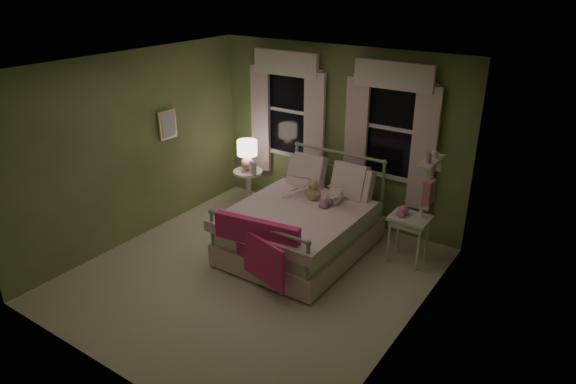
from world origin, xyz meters
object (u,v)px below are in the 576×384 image
Objects in this scene: table_lamp at (247,152)px; nightstand_right at (410,224)px; bed at (303,225)px; child_right at (338,183)px; teddy_bear at (313,191)px; nightstand_left at (248,184)px; child_left at (302,173)px.

table_lamp is 2.75m from nightstand_right.
bed is 4.25× the size of table_lamp.
nightstand_right is (1.28, 0.54, 0.17)m from bed.
teddy_bear is at bearing 39.30° from child_right.
teddy_bear is (0.00, 0.26, 0.41)m from bed.
table_lamp reaches higher than nightstand_right.
table_lamp is at bearing 177.65° from nightstand_right.
child_right is 0.35m from teddy_bear.
nightstand_left is 1.36× the size of table_lamp.
bed is 1.58m from nightstand_left.
teddy_bear is at bearing 163.15° from child_left.
child_left is at bearing 9.80° from child_right.
child_left reaches higher than teddy_bear.
table_lamp is 0.75× the size of nightstand_right.
child_right is 1.12× the size of nightstand_right.
nightstand_left is (-1.44, 0.65, 0.03)m from bed.
child_left is 1.16× the size of nightstand_right.
child_left is at bearing 150.50° from teddy_bear.
nightstand_left and nightstand_right have the same top height.
nightstand_right is at bearing 22.92° from bed.
teddy_bear is 1.50m from table_lamp.
nightstand_left is at bearing 2.10° from child_right.
nightstand_left is at bearing 1.31° from child_left.
bed is 2.84× the size of child_right.
bed is 0.74m from child_right.
nightstand_right is at bearing -2.35° from table_lamp.
child_right is 1.81m from nightstand_left.
child_left reaches higher than child_right.
child_right reaches higher than teddy_bear.
child_right is 1.50× the size of table_lamp.
bed is 1.40m from nightstand_right.
child_right is (0.56, 0.00, -0.01)m from child_left.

